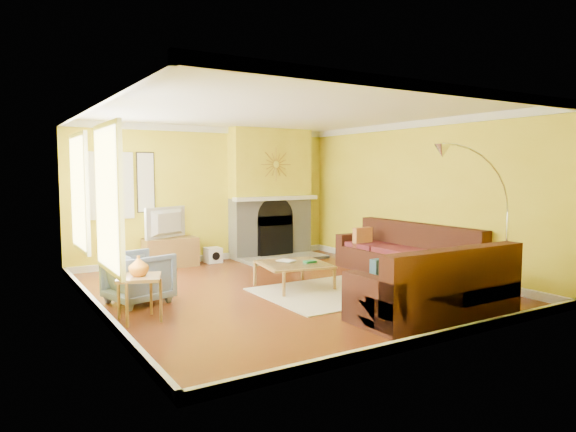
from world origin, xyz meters
TOP-DOWN VIEW (x-y plane):
  - floor at (0.00, 0.00)m, footprint 5.50×6.00m
  - ceiling at (0.00, 0.00)m, footprint 5.50×6.00m
  - wall_back at (0.00, 3.01)m, footprint 5.50×0.02m
  - wall_front at (0.00, -3.01)m, footprint 5.50×0.02m
  - wall_left at (-2.76, 0.00)m, footprint 0.02×6.00m
  - wall_right at (2.76, 0.00)m, footprint 0.02×6.00m
  - baseboard at (0.00, 0.00)m, footprint 5.50×6.00m
  - crown_molding at (0.00, 0.00)m, footprint 5.50×6.00m
  - window_left_near at (-2.72, 1.30)m, footprint 0.06×1.22m
  - window_left_far at (-2.72, -0.60)m, footprint 0.06×1.22m
  - window_back at (-1.90, 2.96)m, footprint 0.82×0.06m
  - wall_art at (-1.25, 2.97)m, footprint 0.34×0.04m
  - fireplace at (1.35, 2.80)m, footprint 1.80×0.40m
  - mantel at (1.35, 2.56)m, footprint 1.92×0.22m
  - hearth at (1.35, 2.25)m, footprint 1.80×0.70m
  - sunburst at (1.35, 2.57)m, footprint 0.70×0.04m
  - rug at (0.65, -0.59)m, footprint 2.40×1.80m
  - sectional_sofa at (1.24, -0.77)m, footprint 3.01×3.87m
  - coffee_table at (0.18, -0.00)m, footprint 1.16×1.16m
  - media_console at (-0.88, 2.71)m, footprint 1.00×0.45m
  - tv at (-0.88, 2.71)m, footprint 0.97×0.58m
  - subwoofer at (-0.02, 2.71)m, footprint 0.30×0.30m
  - armchair at (-2.13, 0.35)m, footprint 0.94×0.93m
  - side_table at (-2.36, -0.52)m, footprint 0.64×0.64m
  - vase at (-2.36, -0.52)m, footprint 0.31×0.31m
  - book at (0.03, 0.10)m, footprint 0.28×0.32m
  - arc_lamp at (1.34, -2.48)m, footprint 1.35×0.36m

SIDE VIEW (x-z plane):
  - floor at x=0.00m, z-range -0.02..0.00m
  - rug at x=0.65m, z-range 0.00..0.02m
  - hearth at x=1.35m, z-range 0.00..0.06m
  - baseboard at x=0.00m, z-range 0.00..0.12m
  - subwoofer at x=-0.02m, z-range 0.00..0.30m
  - coffee_table at x=0.18m, z-range 0.00..0.40m
  - media_console at x=-0.88m, z-range 0.00..0.55m
  - side_table at x=-2.36m, z-range 0.00..0.55m
  - armchair at x=-2.13m, z-range 0.00..0.71m
  - book at x=0.03m, z-range 0.40..0.42m
  - sectional_sofa at x=1.24m, z-range 0.00..0.90m
  - vase at x=-2.36m, z-range 0.55..0.80m
  - tv at x=-0.88m, z-range 0.55..1.14m
  - arc_lamp at x=1.34m, z-range 0.00..2.12m
  - mantel at x=1.35m, z-range 1.21..1.29m
  - wall_back at x=0.00m, z-range 0.00..2.70m
  - wall_front at x=0.00m, z-range 0.00..2.70m
  - wall_left at x=-2.76m, z-range 0.00..2.70m
  - wall_right at x=2.76m, z-range 0.00..2.70m
  - fireplace at x=1.35m, z-range 0.00..2.70m
  - window_left_near at x=-2.72m, z-range 0.64..2.36m
  - window_left_far at x=-2.72m, z-range 0.64..2.36m
  - window_back at x=-1.90m, z-range 0.94..2.16m
  - wall_art at x=-1.25m, z-range 1.03..2.17m
  - sunburst at x=1.35m, z-range 1.60..2.30m
  - crown_molding at x=0.00m, z-range 2.58..2.70m
  - ceiling at x=0.00m, z-range 2.70..2.72m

